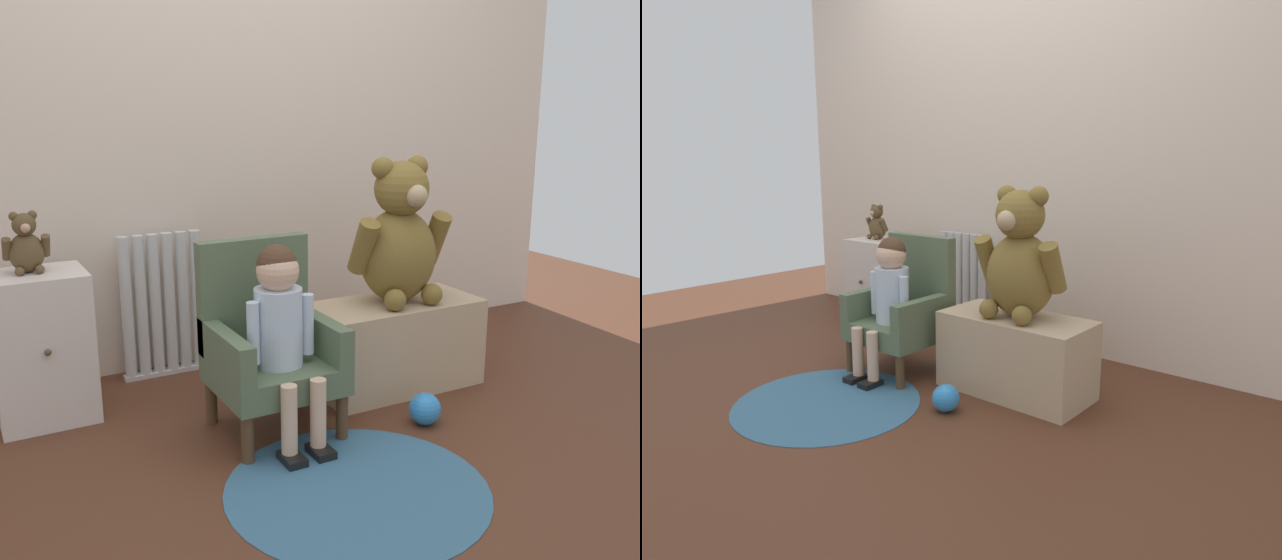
% 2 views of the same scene
% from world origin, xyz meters
% --- Properties ---
extents(ground_plane, '(6.00, 6.00, 0.00)m').
position_xyz_m(ground_plane, '(0.00, 0.00, 0.00)').
color(ground_plane, '#4F2B1B').
extents(back_wall, '(3.80, 0.05, 2.40)m').
position_xyz_m(back_wall, '(0.00, 1.32, 1.20)').
color(back_wall, beige).
rests_on(back_wall, ground_plane).
extents(radiator, '(0.37, 0.05, 0.63)m').
position_xyz_m(radiator, '(-0.35, 1.20, 0.31)').
color(radiator, silver).
rests_on(radiator, ground_plane).
extents(small_dresser, '(0.35, 0.32, 0.57)m').
position_xyz_m(small_dresser, '(-0.89, 0.97, 0.29)').
color(small_dresser, beige).
rests_on(small_dresser, ground_plane).
extents(child_armchair, '(0.43, 0.41, 0.69)m').
position_xyz_m(child_armchair, '(-0.17, 0.51, 0.32)').
color(child_armchair, '#516246').
rests_on(child_armchair, ground_plane).
extents(child_figure, '(0.25, 0.35, 0.71)m').
position_xyz_m(child_figure, '(-0.17, 0.39, 0.46)').
color(child_figure, silver).
rests_on(child_figure, ground_plane).
extents(low_bench, '(0.70, 0.34, 0.37)m').
position_xyz_m(low_bench, '(0.46, 0.60, 0.19)').
color(low_bench, tan).
rests_on(low_bench, ground_plane).
extents(large_teddy_bear, '(0.43, 0.31, 0.60)m').
position_xyz_m(large_teddy_bear, '(0.47, 0.61, 0.63)').
color(large_teddy_bear, brown).
rests_on(large_teddy_bear, low_bench).
extents(small_teddy_bear, '(0.16, 0.12, 0.23)m').
position_xyz_m(small_teddy_bear, '(-0.90, 0.99, 0.67)').
color(small_teddy_bear, brown).
rests_on(small_teddy_bear, small_dresser).
extents(floor_rug, '(0.84, 0.84, 0.01)m').
position_xyz_m(floor_rug, '(-0.12, -0.04, 0.00)').
color(floor_rug, '#345E7C').
rests_on(floor_rug, ground_plane).
extents(toy_ball, '(0.12, 0.12, 0.12)m').
position_xyz_m(toy_ball, '(0.35, 0.23, 0.06)').
color(toy_ball, '#2D81CC').
rests_on(toy_ball, ground_plane).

